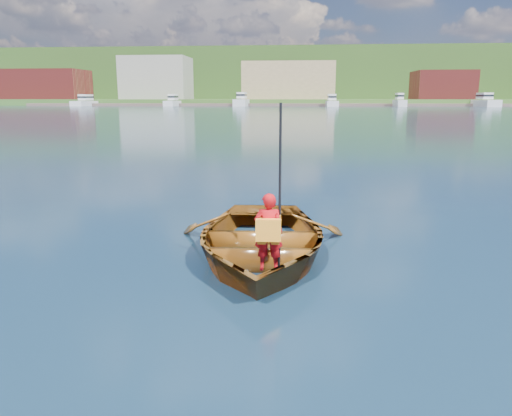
# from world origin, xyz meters

# --- Properties ---
(ground) EXTENTS (600.00, 600.00, 0.00)m
(ground) POSITION_xyz_m (0.00, 0.00, 0.00)
(ground) COLOR #0C223B
(ground) RESTS_ON ground
(rowboat) EXTENTS (3.14, 4.27, 0.86)m
(rowboat) POSITION_xyz_m (-1.12, 0.55, 0.28)
(rowboat) COLOR brown
(rowboat) RESTS_ON ground
(child_paddler) EXTENTS (0.41, 0.35, 2.26)m
(child_paddler) POSITION_xyz_m (-0.92, -0.34, 0.66)
(child_paddler) COLOR red
(child_paddler) RESTS_ON ground
(shoreline) EXTENTS (400.00, 140.00, 22.00)m
(shoreline) POSITION_xyz_m (0.00, 236.61, 10.32)
(shoreline) COLOR #335724
(shoreline) RESTS_ON ground
(dock) EXTENTS (160.05, 8.53, 0.80)m
(dock) POSITION_xyz_m (-5.70, 148.00, 0.40)
(dock) COLOR brown
(dock) RESTS_ON ground
(waterfront_buildings) EXTENTS (202.00, 16.00, 14.00)m
(waterfront_buildings) POSITION_xyz_m (-7.74, 165.00, 7.74)
(waterfront_buildings) COLOR maroon
(waterfront_buildings) RESTS_ON ground
(marina_yachts) EXTENTS (146.89, 13.95, 4.31)m
(marina_yachts) POSITION_xyz_m (7.70, 143.33, 1.36)
(marina_yachts) COLOR silver
(marina_yachts) RESTS_ON ground
(hillside_trees) EXTENTS (286.53, 69.45, 23.66)m
(hillside_trees) POSITION_xyz_m (15.53, 247.89, 19.88)
(hillside_trees) COLOR #382314
(hillside_trees) RESTS_ON ground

